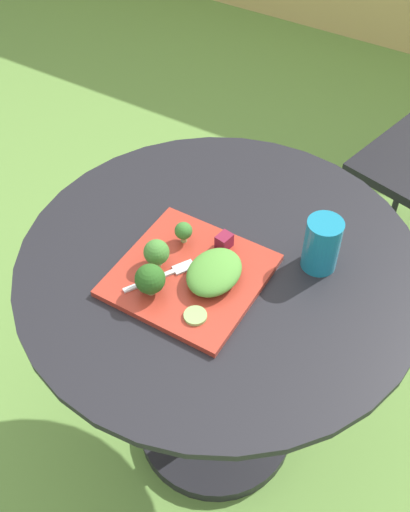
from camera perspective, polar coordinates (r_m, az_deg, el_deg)
name	(u,v)px	position (r m, az deg, el deg)	size (l,w,h in m)	color
ground_plane	(215,427)	(1.89, 0.96, -15.41)	(12.00, 12.00, 0.00)	#669342
patio_table	(218,339)	(1.51, 1.18, -7.59)	(0.85, 0.85, 0.73)	black
salad_plate	(190,275)	(1.25, -1.40, -1.76)	(0.28, 0.28, 0.01)	#AD3323
drinking_glass	(321,247)	(1.27, 10.62, 0.86)	(0.07, 0.07, 0.12)	teal
fork	(166,274)	(1.25, -3.57, -1.67)	(0.09, 0.14, 0.00)	silver
lettuce_mound	(214,272)	(1.22, 0.85, -1.48)	(0.10, 0.13, 0.04)	#519338
broccoli_floret_0	(150,279)	(1.19, -5.06, -2.14)	(0.06, 0.06, 0.07)	#99B770
broccoli_floret_1	(184,231)	(1.29, -1.98, 2.30)	(0.04, 0.04, 0.05)	#99B770
broccoli_floret_2	(156,253)	(1.24, -4.47, 0.32)	(0.05, 0.05, 0.06)	#99B770
cucumber_slice_0	(195,316)	(1.18, -0.90, -5.50)	(0.04, 0.04, 0.01)	#8EB766
beet_chunk_0	(224,241)	(1.29, 1.77, 1.36)	(0.03, 0.03, 0.03)	maroon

